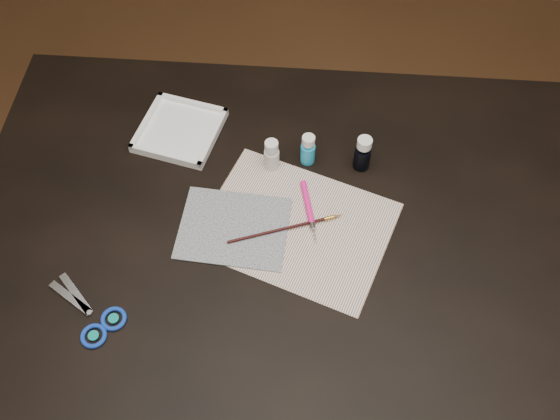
# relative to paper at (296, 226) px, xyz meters

# --- Properties ---
(ground) EXTENTS (3.50, 3.50, 0.02)m
(ground) POSITION_rel_paper_xyz_m (-0.03, 0.01, -0.76)
(ground) COLOR #422614
(ground) RESTS_ON ground
(table) EXTENTS (1.30, 0.90, 0.75)m
(table) POSITION_rel_paper_xyz_m (-0.03, 0.01, -0.38)
(table) COLOR black
(table) RESTS_ON ground
(paper) EXTENTS (0.44, 0.39, 0.00)m
(paper) POSITION_rel_paper_xyz_m (0.00, 0.00, 0.00)
(paper) COLOR white
(paper) RESTS_ON table
(canvas) EXTENTS (0.23, 0.19, 0.00)m
(canvas) POSITION_rel_paper_xyz_m (-0.13, -0.01, 0.00)
(canvas) COLOR black
(canvas) RESTS_ON paper
(paint_bottle_white) EXTENTS (0.04, 0.04, 0.08)m
(paint_bottle_white) POSITION_rel_paper_xyz_m (-0.06, 0.15, 0.04)
(paint_bottle_white) COLOR silver
(paint_bottle_white) RESTS_ON table
(paint_bottle_cyan) EXTENTS (0.04, 0.04, 0.08)m
(paint_bottle_cyan) POSITION_rel_paper_xyz_m (0.01, 0.17, 0.04)
(paint_bottle_cyan) COLOR #1F9FD0
(paint_bottle_cyan) RESTS_ON table
(paint_bottle_navy) EXTENTS (0.04, 0.04, 0.09)m
(paint_bottle_navy) POSITION_rel_paper_xyz_m (0.13, 0.17, 0.04)
(paint_bottle_navy) COLOR black
(paint_bottle_navy) RESTS_ON table
(paintbrush) EXTENTS (0.23, 0.09, 0.01)m
(paintbrush) POSITION_rel_paper_xyz_m (-0.02, -0.01, 0.01)
(paintbrush) COLOR black
(paintbrush) RESTS_ON canvas
(craft_knife) EXTENTS (0.05, 0.15, 0.01)m
(craft_knife) POSITION_rel_paper_xyz_m (0.02, 0.03, 0.01)
(craft_knife) COLOR #FF1A8C
(craft_knife) RESTS_ON paper
(scissors) EXTENTS (0.21, 0.18, 0.01)m
(scissors) POSITION_rel_paper_xyz_m (-0.39, -0.22, 0.00)
(scissors) COLOR silver
(scissors) RESTS_ON table
(palette_tray) EXTENTS (0.21, 0.21, 0.02)m
(palette_tray) POSITION_rel_paper_xyz_m (-0.28, 0.23, 0.01)
(palette_tray) COLOR white
(palette_tray) RESTS_ON table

